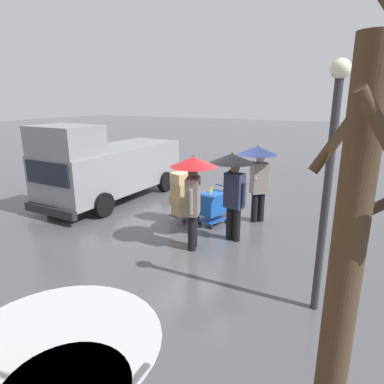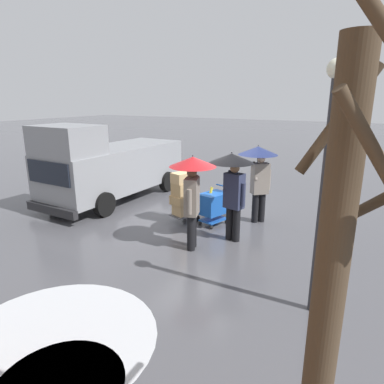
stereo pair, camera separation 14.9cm
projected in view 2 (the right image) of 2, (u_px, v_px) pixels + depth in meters
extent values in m
plane|color=#4C4C51|center=(201.00, 221.00, 9.52)|extent=(90.00, 90.00, 0.00)
cylinder|color=silver|center=(53.00, 340.00, 4.83)|extent=(2.98, 2.98, 0.01)
cube|color=gray|center=(116.00, 168.00, 11.43)|extent=(2.10, 5.25, 1.40)
cube|color=gray|center=(67.00, 140.00, 9.55)|extent=(1.88, 1.45, 0.84)
cube|color=black|center=(48.00, 173.00, 9.17)|extent=(1.66, 0.10, 0.63)
cube|color=#232326|center=(51.00, 210.00, 9.42)|extent=(1.96, 0.21, 0.24)
cylinder|color=black|center=(104.00, 204.00, 9.80)|extent=(0.26, 0.73, 0.72)
cylinder|color=black|center=(59.00, 195.00, 10.75)|extent=(0.26, 0.73, 0.72)
cylinder|color=black|center=(167.00, 181.00, 12.48)|extent=(0.26, 0.73, 0.72)
cylinder|color=black|center=(127.00, 175.00, 13.43)|extent=(0.26, 0.73, 0.72)
cube|color=#1951B2|center=(214.00, 203.00, 9.09)|extent=(0.72, 0.88, 0.56)
cube|color=#1951B2|center=(213.00, 219.00, 9.22)|extent=(0.65, 0.79, 0.04)
cylinder|color=#1951B2|center=(224.00, 186.00, 9.27)|extent=(0.56, 0.21, 0.04)
sphere|color=black|center=(211.00, 227.00, 8.90)|extent=(0.10, 0.10, 0.10)
sphere|color=black|center=(200.00, 223.00, 9.19)|extent=(0.10, 0.10, 0.10)
sphere|color=black|center=(226.00, 222.00, 9.30)|extent=(0.10, 0.10, 0.10)
sphere|color=black|center=(215.00, 218.00, 9.59)|extent=(0.10, 0.10, 0.10)
cylinder|color=yellow|center=(209.00, 200.00, 9.06)|extent=(0.15, 0.29, 0.69)
cube|color=#515156|center=(183.00, 215.00, 9.36)|extent=(0.67, 0.73, 0.03)
cylinder|color=#515156|center=(196.00, 195.00, 9.23)|extent=(0.04, 0.04, 1.10)
cylinder|color=#515156|center=(186.00, 192.00, 9.56)|extent=(0.04, 0.04, 1.10)
cylinder|color=black|center=(196.00, 219.00, 9.39)|extent=(0.12, 0.20, 0.20)
cylinder|color=black|center=(186.00, 214.00, 9.75)|extent=(0.12, 0.20, 0.20)
cube|color=tan|center=(183.00, 209.00, 9.31)|extent=(0.54, 0.57, 0.30)
cube|color=tan|center=(183.00, 200.00, 9.24)|extent=(0.62, 0.68, 0.25)
cube|color=tan|center=(182.00, 189.00, 9.16)|extent=(0.55, 0.60, 0.36)
cube|color=tan|center=(182.00, 178.00, 9.07)|extent=(0.55, 0.63, 0.28)
cylinder|color=black|center=(191.00, 233.00, 7.58)|extent=(0.18, 0.18, 0.82)
cylinder|color=black|center=(193.00, 230.00, 7.77)|extent=(0.18, 0.18, 0.82)
cube|color=slate|center=(192.00, 196.00, 7.45)|extent=(0.40, 0.50, 0.84)
sphere|color=brown|center=(192.00, 173.00, 7.31)|extent=(0.22, 0.22, 0.22)
cylinder|color=slate|center=(189.00, 202.00, 7.22)|extent=(0.10, 0.10, 0.55)
cylinder|color=slate|center=(193.00, 185.00, 7.57)|extent=(0.32, 0.19, 0.50)
cylinder|color=#333338|center=(193.00, 179.00, 7.45)|extent=(0.02, 0.02, 0.86)
cone|color=red|center=(193.00, 162.00, 7.34)|extent=(1.04, 1.04, 0.22)
sphere|color=#333338|center=(193.00, 156.00, 7.31)|extent=(0.04, 0.04, 0.04)
cylinder|color=black|center=(236.00, 225.00, 8.07)|extent=(0.18, 0.18, 0.82)
cylinder|color=black|center=(230.00, 223.00, 8.20)|extent=(0.18, 0.18, 0.82)
cube|color=#282D47|center=(234.00, 191.00, 7.91)|extent=(0.49, 0.38, 0.84)
sphere|color=#8C6647|center=(235.00, 168.00, 7.76)|extent=(0.22, 0.22, 0.22)
cylinder|color=#282D47|center=(243.00, 195.00, 7.75)|extent=(0.10, 0.10, 0.55)
cylinder|color=#282D47|center=(228.00, 181.00, 7.95)|extent=(0.17, 0.32, 0.50)
cylinder|color=#333338|center=(231.00, 174.00, 7.87)|extent=(0.02, 0.02, 0.86)
cone|color=black|center=(232.00, 158.00, 7.77)|extent=(1.04, 1.04, 0.22)
sphere|color=#333338|center=(232.00, 153.00, 7.73)|extent=(0.04, 0.04, 0.04)
cylinder|color=black|center=(262.00, 207.00, 9.36)|extent=(0.18, 0.18, 0.82)
cylinder|color=black|center=(255.00, 208.00, 9.32)|extent=(0.18, 0.18, 0.82)
cube|color=slate|center=(260.00, 178.00, 9.12)|extent=(0.51, 0.50, 0.84)
sphere|color=beige|center=(261.00, 159.00, 8.97)|extent=(0.22, 0.22, 0.22)
cylinder|color=slate|center=(269.00, 180.00, 9.19)|extent=(0.10, 0.10, 0.55)
cylinder|color=slate|center=(255.00, 171.00, 9.00)|extent=(0.28, 0.29, 0.50)
cylinder|color=#333338|center=(257.00, 165.00, 8.99)|extent=(0.02, 0.02, 0.86)
cone|color=navy|center=(258.00, 151.00, 8.89)|extent=(1.04, 1.04, 0.22)
sphere|color=#333338|center=(258.00, 146.00, 8.85)|extent=(0.04, 0.04, 0.04)
cylinder|color=#423323|center=(327.00, 304.00, 2.51)|extent=(0.24, 0.24, 3.73)
cylinder|color=#423323|center=(337.00, 120.00, 2.38)|extent=(0.52, 0.29, 0.79)
cylinder|color=#423323|center=(378.00, 202.00, 2.41)|extent=(0.60, 0.55, 0.60)
cylinder|color=#423323|center=(378.00, 159.00, 1.92)|extent=(0.56, 0.48, 0.82)
cylinder|color=#2D2D33|center=(322.00, 205.00, 5.05)|extent=(0.12, 0.12, 3.60)
sphere|color=#EAEACC|center=(337.00, 68.00, 4.53)|extent=(0.28, 0.28, 0.28)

